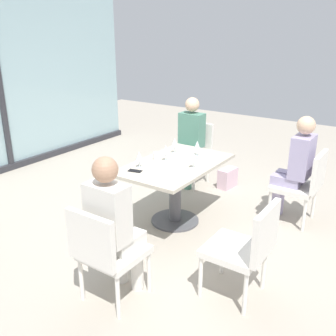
{
  "coord_description": "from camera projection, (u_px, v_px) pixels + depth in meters",
  "views": [
    {
      "loc": [
        -3.38,
        -2.2,
        2.14
      ],
      "look_at": [
        0.0,
        0.1,
        0.65
      ],
      "focal_mm": 40.83,
      "sensor_mm": 36.0,
      "label": 1
    }
  ],
  "objects": [
    {
      "name": "person_front_right",
      "position": [
        296.0,
        164.0,
        4.33
      ],
      "size": [
        0.34,
        0.39,
        1.26
      ],
      "color": "#9E93B7",
      "rests_on": "ground_plane"
    },
    {
      "name": "ground_plane",
      "position": [
        175.0,
        221.0,
        4.52
      ],
      "size": [
        12.0,
        12.0,
        0.0
      ],
      "primitive_type": "plane",
      "color": "#A89E8E"
    },
    {
      "name": "chair_front_left",
      "position": [
        246.0,
        245.0,
        3.08
      ],
      "size": [
        0.46,
        0.5,
        0.87
      ],
      "color": "silver",
      "rests_on": "ground_plane"
    },
    {
      "name": "cell_phone_on_table",
      "position": [
        135.0,
        171.0,
        4.03
      ],
      "size": [
        0.1,
        0.16,
        0.01
      ],
      "primitive_type": "cube",
      "rotation": [
        0.0,
        0.0,
        0.23
      ],
      "color": "black",
      "rests_on": "dining_table_main"
    },
    {
      "name": "chair_far_right",
      "position": [
        193.0,
        149.0,
        5.54
      ],
      "size": [
        0.5,
        0.46,
        0.87
      ],
      "color": "silver",
      "rests_on": "ground_plane"
    },
    {
      "name": "handbag_0",
      "position": [
        228.0,
        178.0,
        5.45
      ],
      "size": [
        0.32,
        0.19,
        0.28
      ],
      "primitive_type": "cube",
      "rotation": [
        0.0,
        0.0,
        -0.11
      ],
      "color": "beige",
      "rests_on": "ground_plane"
    },
    {
      "name": "chair_front_right",
      "position": [
        303.0,
        183.0,
        4.34
      ],
      "size": [
        0.46,
        0.5,
        0.87
      ],
      "color": "silver",
      "rests_on": "ground_plane"
    },
    {
      "name": "chair_side_end",
      "position": [
        106.0,
        250.0,
        3.02
      ],
      "size": [
        0.5,
        0.46,
        0.87
      ],
      "color": "silver",
      "rests_on": "ground_plane"
    },
    {
      "name": "coffee_cup",
      "position": [
        157.0,
        156.0,
        4.37
      ],
      "size": [
        0.08,
        0.08,
        0.09
      ],
      "primitive_type": "cylinder",
      "color": "white",
      "rests_on": "dining_table_main"
    },
    {
      "name": "wine_glass_5",
      "position": [
        139.0,
        156.0,
        4.09
      ],
      "size": [
        0.07,
        0.07,
        0.18
      ],
      "color": "silver",
      "rests_on": "dining_table_main"
    },
    {
      "name": "person_far_right",
      "position": [
        189.0,
        138.0,
        5.39
      ],
      "size": [
        0.39,
        0.34,
        1.26
      ],
      "color": "#4C7F6B",
      "rests_on": "ground_plane"
    },
    {
      "name": "wine_glass_0",
      "position": [
        193.0,
        156.0,
        4.07
      ],
      "size": [
        0.07,
        0.07,
        0.18
      ],
      "color": "silver",
      "rests_on": "dining_table_main"
    },
    {
      "name": "person_side_end",
      "position": [
        114.0,
        222.0,
        3.04
      ],
      "size": [
        0.39,
        0.34,
        1.26
      ],
      "color": "silver",
      "rests_on": "ground_plane"
    },
    {
      "name": "window_wall_backdrop",
      "position": [
        0.0,
        94.0,
        5.8
      ],
      "size": [
        5.3,
        0.1,
        2.7
      ],
      "color": "#98B7BC",
      "rests_on": "ground_plane"
    },
    {
      "name": "wine_glass_1",
      "position": [
        197.0,
        145.0,
        4.48
      ],
      "size": [
        0.07,
        0.07,
        0.18
      ],
      "color": "silver",
      "rests_on": "dining_table_main"
    },
    {
      "name": "wine_glass_2",
      "position": [
        166.0,
        150.0,
        4.31
      ],
      "size": [
        0.07,
        0.07,
        0.18
      ],
      "color": "silver",
      "rests_on": "dining_table_main"
    },
    {
      "name": "wine_glass_4",
      "position": [
        197.0,
        149.0,
        4.34
      ],
      "size": [
        0.07,
        0.07,
        0.18
      ],
      "color": "silver",
      "rests_on": "dining_table_main"
    },
    {
      "name": "dining_table_main",
      "position": [
        175.0,
        178.0,
        4.34
      ],
      "size": [
        1.35,
        0.83,
        0.73
      ],
      "color": "#BCB29E",
      "rests_on": "ground_plane"
    },
    {
      "name": "wine_glass_3",
      "position": [
        175.0,
        142.0,
        4.58
      ],
      "size": [
        0.07,
        0.07,
        0.18
      ],
      "color": "silver",
      "rests_on": "dining_table_main"
    }
  ]
}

